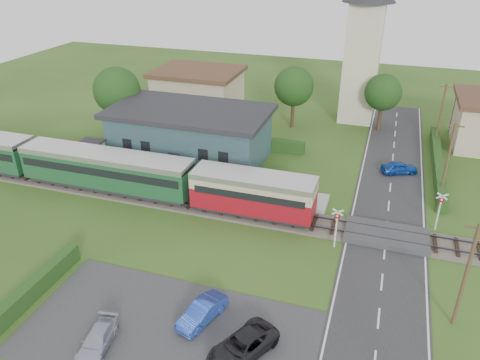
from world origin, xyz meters
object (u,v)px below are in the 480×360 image
(church_tower, at_px, (365,36))
(car_park_dark, at_px, (243,346))
(crossing_signal_near, at_px, (337,222))
(car_park_blue, at_px, (202,312))
(pedestrian_near, at_px, (225,175))
(equipment_hut, at_px, (91,154))
(pedestrian_far, at_px, (119,160))
(car_on_road, at_px, (399,168))
(crossing_signal_far, at_px, (440,206))
(train, at_px, (76,164))
(station_building, at_px, (190,133))
(house_west, at_px, (198,90))
(car_park_silver, at_px, (97,340))

(church_tower, xyz_separation_m, car_park_dark, (-1.93, -40.17, -9.54))
(crossing_signal_near, height_order, car_park_blue, crossing_signal_near)
(church_tower, bearing_deg, pedestrian_near, -112.57)
(equipment_hut, distance_m, pedestrian_near, 13.68)
(pedestrian_near, xyz_separation_m, pedestrian_far, (-10.74, -0.23, 0.02))
(crossing_signal_near, xyz_separation_m, car_on_road, (4.23, 14.22, -1.50))
(crossing_signal_far, height_order, car_park_dark, crossing_signal_far)
(train, height_order, car_on_road, train)
(train, bearing_deg, car_park_blue, -35.57)
(pedestrian_near, distance_m, pedestrian_far, 10.74)
(pedestrian_far, bearing_deg, station_building, -48.12)
(crossing_signal_near, height_order, pedestrian_far, crossing_signal_near)
(station_building, distance_m, train, 11.65)
(crossing_signal_far, relative_size, car_park_blue, 0.91)
(car_on_road, relative_size, car_park_blue, 0.96)
(crossing_signal_far, bearing_deg, train, -175.58)
(car_park_dark, bearing_deg, house_west, 142.44)
(station_building, height_order, car_park_dark, station_building)
(car_on_road, bearing_deg, pedestrian_near, 95.15)
(car_park_blue, xyz_separation_m, car_park_silver, (-4.70, -3.78, -0.08))
(crossing_signal_near, distance_m, car_on_road, 14.91)
(equipment_hut, bearing_deg, car_park_silver, -55.60)
(car_on_road, distance_m, car_park_silver, 31.94)
(train, relative_size, house_west, 4.00)
(church_tower, bearing_deg, train, -130.74)
(house_west, height_order, car_park_silver, house_west)
(church_tower, distance_m, car_park_blue, 39.91)
(train, xyz_separation_m, pedestrian_near, (13.07, 3.57, -0.77))
(equipment_hut, distance_m, car_park_silver, 23.55)
(crossing_signal_near, height_order, car_park_dark, crossing_signal_near)
(train, xyz_separation_m, crossing_signal_near, (23.79, -2.41, -0.04))
(car_park_silver, distance_m, pedestrian_far, 22.14)
(car_on_road, bearing_deg, church_tower, -2.06)
(train, relative_size, church_tower, 2.45)
(equipment_hut, distance_m, car_park_dark, 27.33)
(train, bearing_deg, house_west, 84.06)
(car_park_blue, height_order, car_park_silver, car_park_blue)
(car_park_dark, xyz_separation_m, pedestrian_near, (-7.40, 17.74, 0.72))
(station_building, height_order, car_on_road, station_building)
(crossing_signal_near, bearing_deg, station_building, 145.19)
(car_park_silver, xyz_separation_m, pedestrian_far, (-10.35, 19.55, 0.83))
(house_west, distance_m, car_on_road, 28.05)
(train, relative_size, crossing_signal_near, 13.18)
(pedestrian_near, height_order, pedestrian_far, pedestrian_far)
(house_west, bearing_deg, pedestrian_near, -61.22)
(car_on_road, bearing_deg, car_park_blue, 132.59)
(equipment_hut, bearing_deg, car_on_road, 16.74)
(pedestrian_near, bearing_deg, crossing_signal_near, 138.00)
(house_west, height_order, pedestrian_far, house_west)
(train, bearing_deg, car_park_dark, -34.70)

